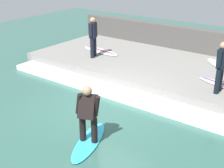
# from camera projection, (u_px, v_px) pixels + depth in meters

# --- Properties ---
(ground_plane) EXTENTS (28.00, 28.00, 0.00)m
(ground_plane) POSITION_uv_depth(u_px,v_px,m) (104.00, 109.00, 9.66)
(ground_plane) COLOR #2D564C
(concrete_ledge) EXTENTS (4.40, 10.77, 0.46)m
(concrete_ledge) POSITION_uv_depth(u_px,v_px,m) (161.00, 70.00, 12.28)
(concrete_ledge) COLOR slate
(concrete_ledge) RESTS_ON ground_plane
(back_wall) EXTENTS (0.50, 11.31, 1.45)m
(back_wall) POSITION_uv_depth(u_px,v_px,m) (188.00, 44.00, 13.90)
(back_wall) COLOR #474442
(back_wall) RESTS_ON ground_plane
(wave_foam_crest) EXTENTS (0.80, 10.23, 0.18)m
(wave_foam_crest) POSITION_uv_depth(u_px,v_px,m) (124.00, 95.00, 10.40)
(wave_foam_crest) COLOR white
(wave_foam_crest) RESTS_ON ground_plane
(surfboard_riding) EXTENTS (1.99, 1.16, 0.06)m
(surfboard_riding) POSITION_uv_depth(u_px,v_px,m) (89.00, 142.00, 7.92)
(surfboard_riding) COLOR #2DADD1
(surfboard_riding) RESTS_ON ground_plane
(surfer_riding) EXTENTS (0.56, 0.64, 1.50)m
(surfer_riding) POSITION_uv_depth(u_px,v_px,m) (88.00, 111.00, 7.59)
(surfer_riding) COLOR black
(surfer_riding) RESTS_ON surfboard_riding
(surfer_waiting_near) EXTENTS (0.54, 0.26, 1.60)m
(surfer_waiting_near) POSITION_uv_depth(u_px,v_px,m) (221.00, 64.00, 9.40)
(surfer_waiting_near) COLOR black
(surfer_waiting_near) RESTS_ON concrete_ledge
(surfer_waiting_far) EXTENTS (0.53, 0.35, 1.65)m
(surfer_waiting_far) POSITION_uv_depth(u_px,v_px,m) (93.00, 35.00, 12.70)
(surfer_waiting_far) COLOR black
(surfer_waiting_far) RESTS_ON concrete_ledge
(surfboard_waiting_far) EXTENTS (0.87, 2.07, 0.07)m
(surfboard_waiting_far) POSITION_uv_depth(u_px,v_px,m) (100.00, 51.00, 13.75)
(surfboard_waiting_far) COLOR silver
(surfboard_waiting_far) RESTS_ON concrete_ledge
(surfboard_spare) EXTENTS (1.71, 1.93, 0.06)m
(surfboard_spare) POSITION_uv_depth(u_px,v_px,m) (223.00, 66.00, 11.85)
(surfboard_spare) COLOR beige
(surfboard_spare) RESTS_ON concrete_ledge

